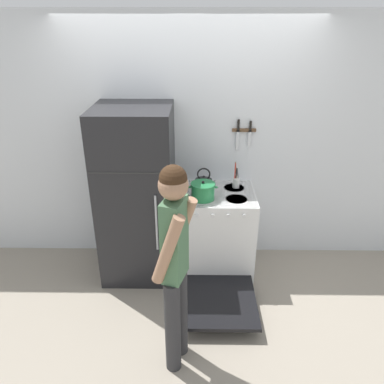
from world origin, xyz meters
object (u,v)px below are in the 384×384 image
Objects in this scene: dutch_oven_pot at (203,191)px; tea_kettle at (204,182)px; refrigerator at (137,195)px; stove_range at (218,234)px; utensil_jar at (236,181)px; person at (175,261)px.

dutch_oven_pot is 0.26m from tea_kettle.
stove_range is (0.81, -0.01, -0.43)m from refrigerator.
tea_kettle is at bearing 131.53° from stove_range.
stove_range is at bearing -48.47° from tea_kettle.
refrigerator is 6.33× the size of utensil_jar.
tea_kettle is 0.79× the size of utensil_jar.
refrigerator reaches higher than dutch_oven_pot.
stove_range is 6.23× the size of tea_kettle.
stove_range is 1.33m from person.
refrigerator is 1.26m from person.
tea_kettle is at bearing -178.90° from utensil_jar.
stove_range is at bearing -135.88° from utensil_jar.
refrigerator reaches higher than utensil_jar.
tea_kettle is 0.13× the size of person.
utensil_jar is (0.18, 0.17, 0.52)m from stove_range.
utensil_jar reaches higher than dutch_oven_pot.
tea_kettle is 0.33m from utensil_jar.
refrigerator reaches higher than stove_range.
person is at bearing -107.45° from stove_range.
refrigerator is at bearing 171.05° from dutch_oven_pot.
tea_kettle reaches higher than dutch_oven_pot.
tea_kettle is at bearing 87.14° from dutch_oven_pot.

